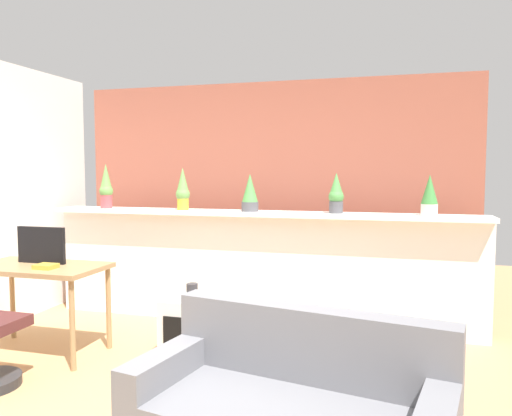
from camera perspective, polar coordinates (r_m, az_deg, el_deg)
The scene contains 13 objects.
divider_wall at distance 5.00m, azimuth 0.01°, elevation -7.09°, with size 4.35×0.16×1.10m, color white.
plant_shelf at distance 4.88m, azimuth -0.11°, elevation -0.63°, with size 4.35×0.36×0.04m, color white.
brick_wall_behind at distance 5.49m, azimuth 1.70°, elevation 1.32°, with size 4.35×0.10×2.50m, color #9E5442.
potted_plant_0 at distance 5.51m, azimuth -16.86°, elevation 2.32°, with size 0.14×0.14×0.47m.
potted_plant_1 at distance 5.10m, azimuth -8.42°, elevation 2.10°, with size 0.14×0.14×0.43m.
potted_plant_2 at distance 4.86m, azimuth -0.70°, elevation 1.73°, with size 0.17×0.17×0.37m.
potted_plant_3 at distance 4.71m, azimuth 9.21°, elevation 1.57°, with size 0.14×0.14×0.38m.
potted_plant_4 at distance 4.66m, azimuth 19.33°, elevation 1.42°, with size 0.15×0.15×0.37m.
desk at distance 4.56m, azimuth -23.74°, elevation -7.08°, with size 1.10×0.60×0.75m.
tv_monitor at distance 4.60m, azimuth -23.46°, elevation -3.93°, with size 0.45×0.04×0.31m, color black.
side_cube_shelf at distance 4.23m, azimuth -7.63°, elevation -13.44°, with size 0.40×0.41×0.50m.
vase_on_shelf at distance 4.10m, azimuth -7.36°, elevation -9.47°, with size 0.09×0.09×0.13m, color #2D2D33.
book_on_desk at distance 4.36m, azimuth -23.02°, elevation -6.20°, with size 0.16×0.14×0.04m, color gold.
Camera 1 is at (1.32, -2.72, 1.54)m, focal length 34.78 mm.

